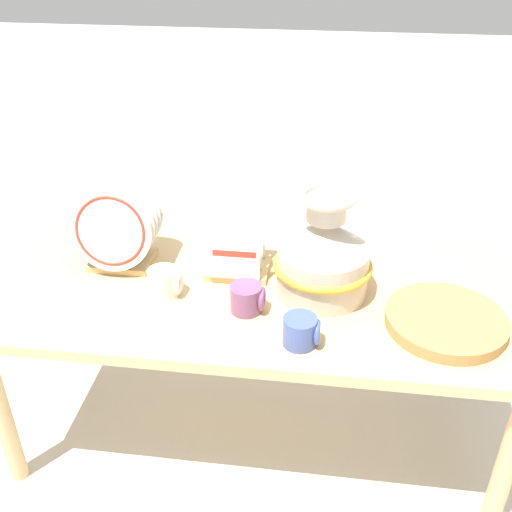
{
  "coord_description": "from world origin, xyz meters",
  "views": [
    {
      "loc": [
        0.19,
        -1.47,
        1.6
      ],
      "look_at": [
        0.0,
        0.0,
        0.69
      ],
      "focal_mm": 42.0,
      "sensor_mm": 36.0,
      "label": 1
    }
  ],
  "objects_px": {
    "dish_rack_round_plates": "(118,230)",
    "wicker_charger_stack": "(446,321)",
    "ceramic_vase": "(323,253)",
    "mug_cobalt_glaze": "(302,331)",
    "mug_cream_glaze": "(165,282)",
    "dish_rack_square_plates": "(238,257)",
    "mug_plum_glaze": "(248,298)"
  },
  "relations": [
    {
      "from": "dish_rack_square_plates",
      "to": "mug_cobalt_glaze",
      "type": "height_order",
      "value": "dish_rack_square_plates"
    },
    {
      "from": "mug_plum_glaze",
      "to": "wicker_charger_stack",
      "type": "bearing_deg",
      "value": -0.42
    },
    {
      "from": "mug_cream_glaze",
      "to": "mug_cobalt_glaze",
      "type": "height_order",
      "value": "same"
    },
    {
      "from": "mug_cobalt_glaze",
      "to": "mug_plum_glaze",
      "type": "bearing_deg",
      "value": 141.47
    },
    {
      "from": "dish_rack_round_plates",
      "to": "mug_cream_glaze",
      "type": "height_order",
      "value": "dish_rack_round_plates"
    },
    {
      "from": "ceramic_vase",
      "to": "mug_plum_glaze",
      "type": "distance_m",
      "value": 0.25
    },
    {
      "from": "ceramic_vase",
      "to": "mug_cobalt_glaze",
      "type": "distance_m",
      "value": 0.27
    },
    {
      "from": "mug_cream_glaze",
      "to": "mug_cobalt_glaze",
      "type": "bearing_deg",
      "value": -23.12
    },
    {
      "from": "ceramic_vase",
      "to": "dish_rack_square_plates",
      "type": "distance_m",
      "value": 0.28
    },
    {
      "from": "mug_plum_glaze",
      "to": "dish_rack_round_plates",
      "type": "bearing_deg",
      "value": 156.08
    },
    {
      "from": "dish_rack_round_plates",
      "to": "wicker_charger_stack",
      "type": "relative_size",
      "value": 0.84
    },
    {
      "from": "mug_plum_glaze",
      "to": "mug_cobalt_glaze",
      "type": "xyz_separation_m",
      "value": [
        0.16,
        -0.13,
        0.0
      ]
    },
    {
      "from": "dish_rack_square_plates",
      "to": "mug_cream_glaze",
      "type": "xyz_separation_m",
      "value": [
        -0.19,
        -0.15,
        -0.01
      ]
    },
    {
      "from": "dish_rack_round_plates",
      "to": "mug_cobalt_glaze",
      "type": "xyz_separation_m",
      "value": [
        0.59,
        -0.32,
        -0.08
      ]
    },
    {
      "from": "dish_rack_square_plates",
      "to": "mug_cream_glaze",
      "type": "relative_size",
      "value": 1.94
    },
    {
      "from": "ceramic_vase",
      "to": "mug_cobalt_glaze",
      "type": "bearing_deg",
      "value": -99.66
    },
    {
      "from": "wicker_charger_stack",
      "to": "mug_cobalt_glaze",
      "type": "distance_m",
      "value": 0.4
    },
    {
      "from": "dish_rack_round_plates",
      "to": "mug_cream_glaze",
      "type": "relative_size",
      "value": 2.81
    },
    {
      "from": "ceramic_vase",
      "to": "dish_rack_square_plates",
      "type": "relative_size",
      "value": 1.69
    },
    {
      "from": "dish_rack_round_plates",
      "to": "mug_cream_glaze",
      "type": "bearing_deg",
      "value": -38.33
    },
    {
      "from": "ceramic_vase",
      "to": "dish_rack_round_plates",
      "type": "bearing_deg",
      "value": 173.95
    },
    {
      "from": "ceramic_vase",
      "to": "mug_cream_glaze",
      "type": "bearing_deg",
      "value": -170.45
    },
    {
      "from": "dish_rack_round_plates",
      "to": "wicker_charger_stack",
      "type": "height_order",
      "value": "dish_rack_round_plates"
    },
    {
      "from": "dish_rack_round_plates",
      "to": "mug_cream_glaze",
      "type": "distance_m",
      "value": 0.25
    },
    {
      "from": "mug_cobalt_glaze",
      "to": "dish_rack_round_plates",
      "type": "bearing_deg",
      "value": 151.7
    },
    {
      "from": "mug_plum_glaze",
      "to": "mug_cream_glaze",
      "type": "xyz_separation_m",
      "value": [
        -0.25,
        0.05,
        0.0
      ]
    },
    {
      "from": "ceramic_vase",
      "to": "mug_cobalt_glaze",
      "type": "relative_size",
      "value": 3.29
    },
    {
      "from": "dish_rack_square_plates",
      "to": "wicker_charger_stack",
      "type": "bearing_deg",
      "value": -18.77
    },
    {
      "from": "dish_rack_square_plates",
      "to": "mug_plum_glaze",
      "type": "height_order",
      "value": "dish_rack_square_plates"
    },
    {
      "from": "ceramic_vase",
      "to": "dish_rack_square_plates",
      "type": "xyz_separation_m",
      "value": [
        -0.26,
        0.08,
        -0.08
      ]
    },
    {
      "from": "dish_rack_round_plates",
      "to": "dish_rack_square_plates",
      "type": "xyz_separation_m",
      "value": [
        0.37,
        0.01,
        -0.07
      ]
    },
    {
      "from": "ceramic_vase",
      "to": "mug_plum_glaze",
      "type": "bearing_deg",
      "value": -148.36
    }
  ]
}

